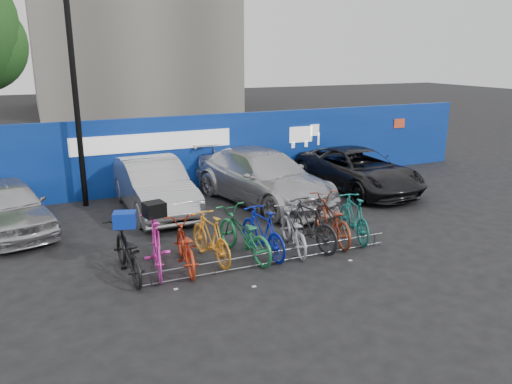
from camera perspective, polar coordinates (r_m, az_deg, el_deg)
ground at (r=11.18m, az=0.66°, el=-7.11°), size 100.00×100.00×0.00m
hoarding at (r=16.26m, az=-8.13°, el=4.44°), size 22.00×0.18×2.40m
lamppost at (r=14.85m, az=-19.97°, el=10.67°), size 0.25×0.50×6.11m
bike_rack at (r=10.62m, az=2.02°, el=-7.44°), size 5.60×0.03×0.30m
car_0 at (r=13.74m, az=-26.46°, el=-1.51°), size 2.49×4.12×1.31m
car_1 at (r=14.22m, az=-11.64°, el=0.70°), size 1.70×4.50×1.47m
car_2 at (r=14.76m, az=0.80°, el=1.72°), size 3.27×5.66×1.54m
car_3 at (r=16.46m, az=11.56°, el=2.51°), size 2.42×4.91×1.34m
bike_0 at (r=10.27m, az=-14.52°, el=-6.62°), size 0.80×2.01×1.04m
bike_1 at (r=10.36m, az=-11.33°, el=-5.83°), size 0.83×2.01×1.17m
bike_2 at (r=10.42m, az=-8.15°, el=-6.08°), size 0.85×1.94×0.99m
bike_3 at (r=10.68m, az=-5.19°, el=-5.21°), size 0.74×1.83×1.07m
bike_4 at (r=10.84m, az=-1.45°, el=-4.81°), size 1.07×2.14×1.07m
bike_5 at (r=10.93m, az=0.76°, el=-4.58°), size 0.73×1.85×1.09m
bike_6 at (r=11.25m, az=4.25°, el=-4.39°), size 0.96×1.89×0.95m
bike_7 at (r=11.44m, az=6.18°, el=-3.61°), size 0.84×1.95×1.14m
bike_8 at (r=11.91m, az=8.65°, el=-3.07°), size 1.02×2.13×1.07m
bike_9 at (r=12.13m, az=11.13°, el=-2.87°), size 0.86×1.84×1.07m
cargo_crate at (r=10.04m, az=-14.78°, el=-3.07°), size 0.50×0.43×0.30m
cargo_topcase at (r=10.11m, az=-11.55°, el=-1.96°), size 0.46×0.42×0.29m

